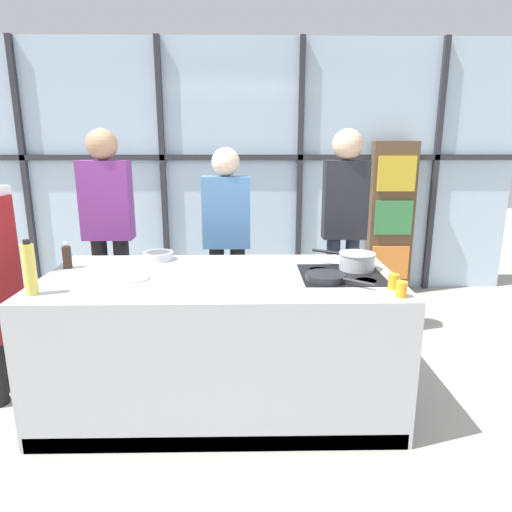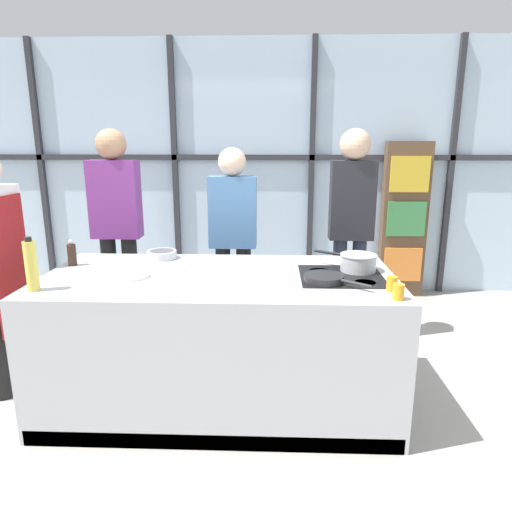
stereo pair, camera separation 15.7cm
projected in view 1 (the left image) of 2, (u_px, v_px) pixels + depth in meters
ground_plane at (222, 401)px, 3.11m from camera, size 18.00×18.00×0.00m
back_window_wall at (232, 169)px, 5.15m from camera, size 6.40×0.10×2.80m
bookshelf at (391, 219)px, 5.14m from camera, size 0.49×0.19×1.72m
demo_island at (221, 340)px, 2.99m from camera, size 2.23×1.06×0.89m
spectator_far_left at (108, 221)px, 3.84m from camera, size 0.41×0.25×1.82m
spectator_center_left at (227, 232)px, 3.88m from camera, size 0.40×0.23×1.67m
spectator_center_right at (344, 217)px, 3.87m from camera, size 0.37×0.25×1.82m
frying_pan at (326, 277)px, 2.77m from camera, size 0.38×0.33×0.04m
saucepan at (356, 260)px, 3.01m from camera, size 0.39×0.30×0.11m
white_plate at (131, 278)px, 2.81m from camera, size 0.23×0.23×0.01m
mixing_bowl at (158, 255)px, 3.26m from camera, size 0.21×0.21×0.06m
oil_bottle at (30, 269)px, 2.49m from camera, size 0.07×0.07×0.31m
pepper_grinder at (67, 256)px, 3.03m from camera, size 0.06×0.06×0.18m
juice_glass_near at (401, 289)px, 2.48m from camera, size 0.06×0.06×0.09m
juice_glass_far at (393, 282)px, 2.61m from camera, size 0.06×0.06×0.09m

